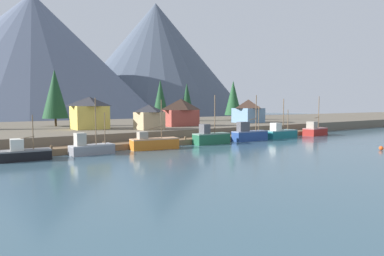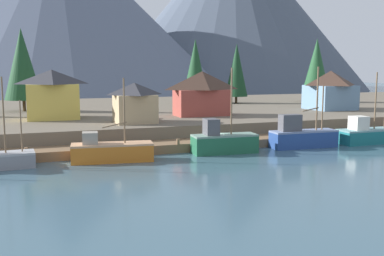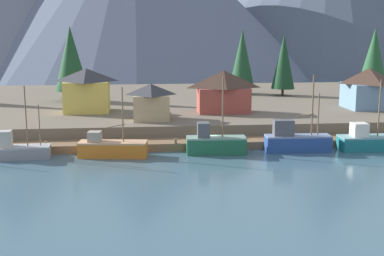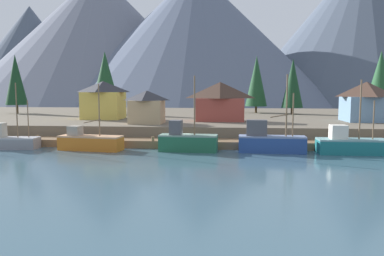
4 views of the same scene
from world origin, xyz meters
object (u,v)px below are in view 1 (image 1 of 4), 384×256
(fishing_boat_green, at_px, (211,137))
(conifer_near_right, at_px, (160,98))
(fishing_boat_orange, at_px, (154,143))
(house_yellow, at_px, (90,113))
(conifer_back_left, at_px, (233,98))
(conifer_near_left, at_px, (55,94))
(fishing_boat_teal, at_px, (280,133))
(fishing_boat_black, at_px, (23,153))
(fishing_boat_red, at_px, (315,131))
(conifer_mid_right, at_px, (187,100))
(house_red, at_px, (181,112))
(house_tan, at_px, (149,117))
(channel_buoy, at_px, (381,148))
(fishing_boat_blue, at_px, (249,134))
(house_blue, at_px, (248,111))
(fishing_boat_grey, at_px, (90,148))

(fishing_boat_green, distance_m, conifer_near_right, 42.58)
(fishing_boat_orange, xyz_separation_m, fishing_boat_green, (12.63, 0.33, 0.23))
(house_yellow, height_order, conifer_back_left, conifer_back_left)
(house_yellow, relative_size, conifer_near_left, 0.53)
(fishing_boat_teal, distance_m, conifer_near_right, 42.00)
(fishing_boat_black, distance_m, fishing_boat_red, 65.05)
(conifer_mid_right, bearing_deg, house_red, -126.99)
(house_yellow, bearing_deg, fishing_boat_black, -128.12)
(house_yellow, distance_m, house_tan, 12.85)
(fishing_boat_black, height_order, conifer_near_left, conifer_near_left)
(conifer_back_left, xyz_separation_m, channel_buoy, (-17.79, -57.12, -9.52))
(fishing_boat_blue, relative_size, house_tan, 1.84)
(house_red, xyz_separation_m, channel_buoy, (14.41, -39.65, -5.51))
(house_yellow, bearing_deg, house_tan, -40.36)
(house_blue, bearing_deg, house_tan, -168.31)
(house_blue, bearing_deg, fishing_boat_blue, -133.87)
(fishing_boat_blue, distance_m, house_red, 18.17)
(fishing_boat_teal, bearing_deg, house_blue, 66.73)
(house_blue, bearing_deg, conifer_near_right, 127.45)
(house_red, bearing_deg, fishing_boat_teal, -45.44)
(fishing_boat_orange, distance_m, fishing_boat_red, 44.90)
(fishing_boat_black, bearing_deg, conifer_back_left, 31.21)
(house_blue, height_order, conifer_near_left, conifer_near_left)
(fishing_boat_teal, xyz_separation_m, fishing_boat_red, (12.23, -0.49, 0.07))
(channel_buoy, bearing_deg, house_blue, 76.73)
(house_blue, height_order, conifer_near_right, conifer_near_right)
(fishing_boat_teal, bearing_deg, fishing_boat_black, -179.72)
(fishing_boat_black, height_order, fishing_boat_green, fishing_boat_green)
(fishing_boat_black, relative_size, house_red, 0.82)
(house_red, distance_m, channel_buoy, 42.55)
(fishing_boat_black, bearing_deg, conifer_near_left, 75.47)
(house_red, relative_size, conifer_mid_right, 0.70)
(fishing_boat_blue, relative_size, conifer_near_right, 0.75)
(house_tan, height_order, conifer_near_right, conifer_near_right)
(house_red, height_order, channel_buoy, house_red)
(fishing_boat_grey, bearing_deg, conifer_mid_right, 37.01)
(fishing_boat_blue, distance_m, house_tan, 21.36)
(fishing_boat_blue, distance_m, conifer_near_right, 40.91)
(house_tan, bearing_deg, conifer_back_left, 27.64)
(fishing_boat_red, height_order, conifer_back_left, conifer_back_left)
(channel_buoy, bearing_deg, fishing_boat_red, 58.16)
(house_red, bearing_deg, fishing_boat_orange, -134.39)
(house_blue, height_order, house_yellow, house_yellow)
(fishing_boat_grey, bearing_deg, conifer_back_left, 25.97)
(house_blue, bearing_deg, conifer_mid_right, 116.90)
(house_blue, bearing_deg, fishing_boat_green, -146.60)
(fishing_boat_teal, relative_size, fishing_boat_red, 0.93)
(house_yellow, xyz_separation_m, conifer_near_left, (-3.94, 13.18, 4.19))
(fishing_boat_orange, xyz_separation_m, house_yellow, (-4.69, 19.75, 4.90))
(fishing_boat_red, bearing_deg, conifer_mid_right, 102.63)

